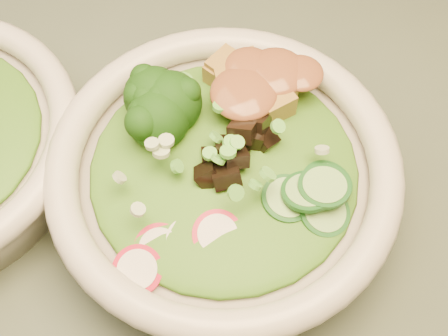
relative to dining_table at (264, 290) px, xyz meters
name	(u,v)px	position (x,y,z in m)	size (l,w,h in m)	color
dining_table	(264,290)	(0.00, 0.00, 0.00)	(1.20, 0.80, 0.75)	black
salad_bowl	(224,180)	(-0.02, 0.05, 0.15)	(0.28, 0.28, 0.08)	beige
lettuce_bed	(224,167)	(-0.02, 0.05, 0.18)	(0.21, 0.21, 0.02)	#265D13
broccoli_florets	(147,129)	(-0.06, 0.10, 0.19)	(0.08, 0.07, 0.05)	black
radish_slices	(189,241)	(-0.07, 0.01, 0.18)	(0.11, 0.04, 0.02)	#A60C26
cucumber_slices	(307,193)	(0.02, 0.00, 0.19)	(0.07, 0.07, 0.04)	#90C76E
mushroom_heap	(231,145)	(-0.01, 0.06, 0.19)	(0.07, 0.07, 0.04)	black
tofu_cubes	(259,96)	(0.04, 0.09, 0.19)	(0.09, 0.06, 0.04)	olive
peanut_sauce	(260,86)	(0.04, 0.09, 0.20)	(0.07, 0.06, 0.02)	brown
scallion_garnish	(224,151)	(-0.02, 0.05, 0.20)	(0.20, 0.20, 0.02)	#5DB43F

